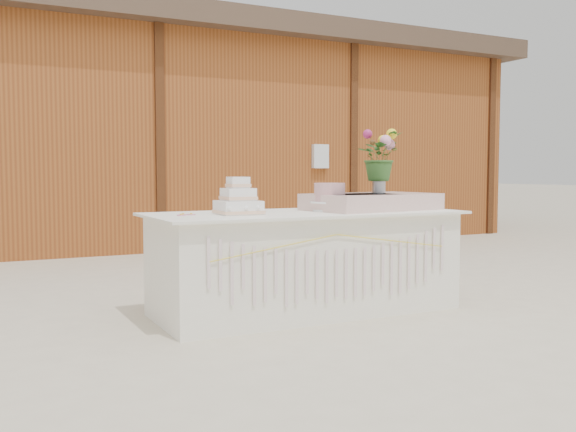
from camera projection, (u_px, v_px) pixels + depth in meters
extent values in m
plane|color=beige|center=(306.00, 311.00, 4.94)|extent=(80.00, 80.00, 0.00)
cube|color=brown|center=(125.00, 145.00, 10.17)|extent=(12.00, 4.00, 3.00)
cube|color=#463527|center=(123.00, 39.00, 10.05)|extent=(12.60, 4.60, 0.30)
cube|color=white|center=(306.00, 263.00, 4.91)|extent=(2.28, 0.88, 0.75)
cube|color=white|center=(306.00, 213.00, 4.89)|extent=(2.40, 1.00, 0.02)
cube|color=white|center=(238.00, 208.00, 4.60)|extent=(0.30, 0.30, 0.10)
cube|color=#FFC6A1|center=(238.00, 212.00, 4.60)|extent=(0.31, 0.31, 0.02)
cube|color=white|center=(238.00, 194.00, 4.59)|extent=(0.21, 0.21, 0.09)
cube|color=#FFC6A1|center=(238.00, 198.00, 4.59)|extent=(0.23, 0.23, 0.02)
cube|color=white|center=(238.00, 182.00, 4.59)|extent=(0.14, 0.14, 0.08)
cube|color=#FFC6A1|center=(238.00, 185.00, 4.59)|extent=(0.15, 0.15, 0.02)
cylinder|color=white|center=(329.00, 210.00, 4.94)|extent=(0.26, 0.26, 0.02)
cylinder|color=white|center=(329.00, 206.00, 4.94)|extent=(0.08, 0.08, 0.05)
cylinder|color=white|center=(330.00, 202.00, 4.94)|extent=(0.30, 0.30, 0.01)
cylinder|color=#D89C9E|center=(330.00, 192.00, 4.94)|extent=(0.24, 0.24, 0.14)
cube|color=beige|center=(372.00, 202.00, 5.14)|extent=(1.11, 0.74, 0.13)
cylinder|color=#B8B8BD|center=(379.00, 184.00, 5.20)|extent=(0.11, 0.11, 0.15)
imported|color=#346428|center=(379.00, 150.00, 5.18)|extent=(0.46, 0.43, 0.40)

